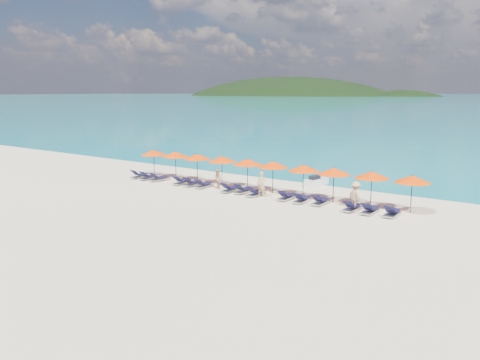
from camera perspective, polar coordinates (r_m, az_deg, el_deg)
The scene contains 32 objects.
ground at distance 28.74m, azimuth -3.44°, elevation -3.27°, with size 1400.00×1400.00×0.00m, color beige.
headland_main at distance 646.81m, azimuth 5.59°, elevation 6.82°, with size 374.00×242.00×126.50m.
headland_small at distance 606.85m, azimuth 19.05°, elevation 6.31°, with size 162.00×126.00×85.50m.
jetski at distance 35.39m, azimuth 9.22°, elevation -0.18°, with size 1.18×2.27×0.77m.
beachgoer_a at distance 31.17m, azimuth 2.62°, elevation -0.54°, with size 0.62×0.41×1.71m, color tan.
beachgoer_b at distance 33.73m, azimuth -2.78°, elevation 0.10°, with size 0.70×0.40×1.44m, color tan.
beachgoer_c at distance 28.64m, azimuth 13.91°, elevation -1.87°, with size 1.11×0.51×1.71m, color tan.
umbrella_0 at distance 38.94m, azimuth -10.49°, elevation 3.31°, with size 2.10×2.10×2.28m.
umbrella_1 at distance 37.54m, azimuth -7.88°, elevation 3.12°, with size 2.10×2.10×2.28m.
umbrella_2 at distance 36.10m, azimuth -5.26°, elevation 2.87°, with size 2.10×2.10×2.28m.
umbrella_3 at distance 34.65m, azimuth -2.22°, elevation 2.57°, with size 2.10×2.10×2.28m.
umbrella_4 at distance 33.25m, azimuth 0.92°, elevation 2.23°, with size 2.10×2.10×2.28m.
umbrella_5 at distance 32.15m, azimuth 4.04°, elevation 1.90°, with size 2.10×2.10×2.28m.
umbrella_6 at distance 30.89m, azimuth 7.76°, elevation 1.46°, with size 2.10×2.10×2.28m.
umbrella_7 at distance 29.97m, azimuth 11.38°, elevation 1.06°, with size 2.10×2.10×2.28m.
umbrella_8 at distance 29.22m, azimuth 15.79°, elevation 0.61°, with size 2.10×2.10×2.28m.
umbrella_9 at distance 28.55m, azimuth 20.28°, elevation 0.11°, with size 2.10×2.10×2.28m.
lounger_0 at distance 38.84m, azimuth -12.15°, elevation 0.57°, with size 0.70×1.73×0.66m.
lounger_1 at distance 38.03m, azimuth -11.07°, elevation 0.40°, with size 0.63×1.70×0.66m.
lounger_2 at distance 37.26m, azimuth -9.82°, elevation 0.23°, with size 0.78×1.75×0.66m.
lounger_3 at distance 35.67m, azimuth -7.14°, elevation -0.17°, with size 0.73×1.74×0.66m.
lounger_4 at distance 35.02m, azimuth -5.83°, elevation -0.35°, with size 0.70×1.73×0.66m.
lounger_5 at distance 34.30m, azimuth -4.45°, elevation -0.56°, with size 0.69×1.72×0.66m.
lounger_6 at distance 32.77m, azimuth -1.27°, elevation -1.07°, with size 0.65×1.71×0.66m.
lounger_7 at distance 32.36m, azimuth 0.44°, elevation -1.22°, with size 0.70×1.73×0.66m.
lounger_8 at distance 31.50m, azimuth 1.93°, elevation -1.56°, with size 0.67×1.72×0.66m.
lounger_9 at distance 30.56m, azimuth 5.69°, elevation -2.00°, with size 0.63×1.70×0.66m.
lounger_10 at distance 29.95m, azimuth 7.54°, elevation -2.31°, with size 0.70×1.73×0.66m.
lounger_11 at distance 29.58m, azimuth 9.78°, elevation -2.54°, with size 0.64×1.71×0.66m.
lounger_12 at distance 28.44m, azimuth 13.52°, elevation -3.23°, with size 0.73×1.74×0.66m.
lounger_13 at distance 28.09m, azimuth 15.56°, elevation -3.50°, with size 0.66×1.72×0.66m.
lounger_14 at distance 27.85m, azimuth 18.07°, elevation -3.77°, with size 0.63×1.70×0.66m.
Camera 1 is at (17.38, -21.80, 7.01)m, focal length 35.00 mm.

